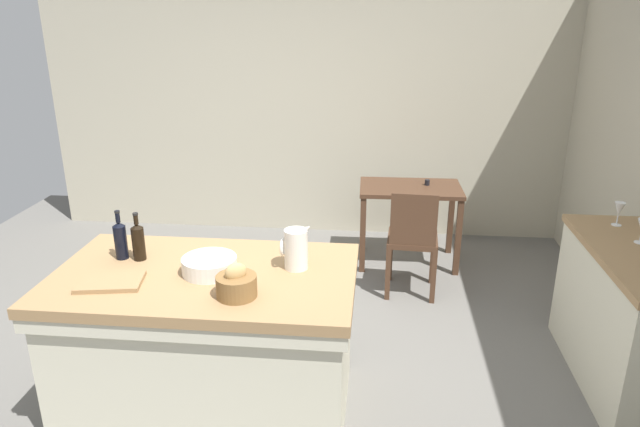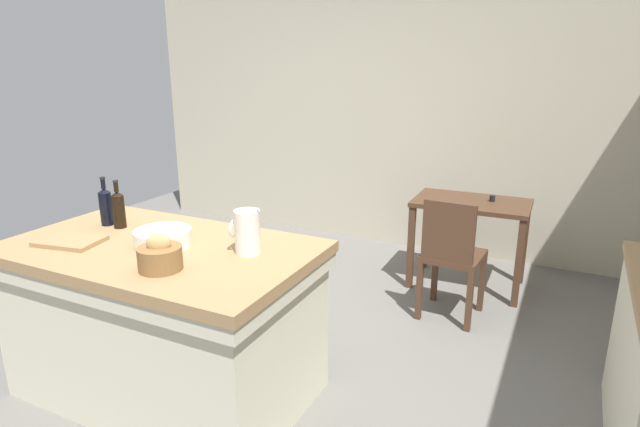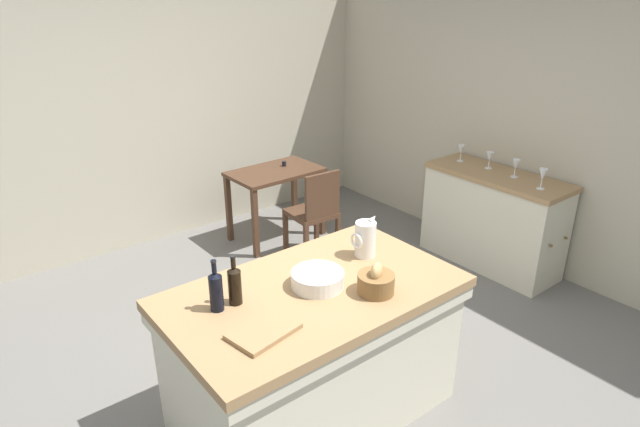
% 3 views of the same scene
% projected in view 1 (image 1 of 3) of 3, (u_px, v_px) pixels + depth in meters
% --- Properties ---
extents(ground_plane, '(6.76, 6.76, 0.00)m').
position_uv_depth(ground_plane, '(263.00, 368.00, 3.82)').
color(ground_plane, '#66635E').
extents(wall_back, '(5.32, 0.12, 2.60)m').
position_uv_depth(wall_back, '(309.00, 106.00, 5.81)').
color(wall_back, '#B2AA93').
rests_on(wall_back, ground).
extents(island_table, '(1.65, 0.98, 0.88)m').
position_uv_depth(island_table, '(209.00, 337.00, 3.30)').
color(island_table, '#99754C').
rests_on(island_table, ground).
extents(side_cabinet, '(0.52, 1.30, 0.89)m').
position_uv_depth(side_cabinet, '(627.00, 319.00, 3.55)').
color(side_cabinet, '#99754C').
rests_on(side_cabinet, ground).
extents(writing_desk, '(0.91, 0.58, 0.78)m').
position_uv_depth(writing_desk, '(410.00, 199.00, 5.21)').
color(writing_desk, '#472D1E').
rests_on(writing_desk, ground).
extents(wooden_chair, '(0.42, 0.42, 0.91)m').
position_uv_depth(wooden_chair, '(413.00, 238.00, 4.64)').
color(wooden_chair, '#472D1E').
rests_on(wooden_chair, ground).
extents(pitcher, '(0.17, 0.13, 0.27)m').
position_uv_depth(pitcher, '(296.00, 249.00, 3.18)').
color(pitcher, silver).
rests_on(pitcher, island_table).
extents(wash_bowl, '(0.30, 0.30, 0.09)m').
position_uv_depth(wash_bowl, '(210.00, 265.00, 3.15)').
color(wash_bowl, silver).
rests_on(wash_bowl, island_table).
extents(bread_basket, '(0.21, 0.21, 0.18)m').
position_uv_depth(bread_basket, '(236.00, 284.00, 2.89)').
color(bread_basket, brown).
rests_on(bread_basket, island_table).
extents(cutting_board, '(0.36, 0.28, 0.02)m').
position_uv_depth(cutting_board, '(110.00, 282.00, 3.03)').
color(cutting_board, '#99754C').
rests_on(cutting_board, island_table).
extents(wine_bottle_dark, '(0.07, 0.07, 0.28)m').
position_uv_depth(wine_bottle_dark, '(138.00, 241.00, 3.29)').
color(wine_bottle_dark, black).
rests_on(wine_bottle_dark, island_table).
extents(wine_bottle_amber, '(0.07, 0.07, 0.29)m').
position_uv_depth(wine_bottle_amber, '(120.00, 239.00, 3.31)').
color(wine_bottle_amber, black).
rests_on(wine_bottle_amber, island_table).
extents(wine_glass_right, '(0.07, 0.07, 0.16)m').
position_uv_depth(wine_glass_right, '(619.00, 210.00, 3.78)').
color(wine_glass_right, white).
rests_on(wine_glass_right, side_cabinet).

